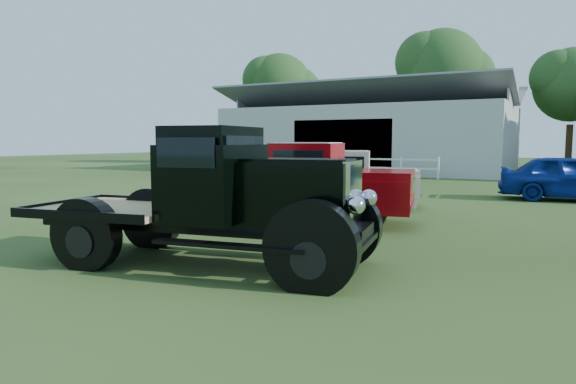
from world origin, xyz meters
The scene contains 10 objects.
ground centered at (0.00, 0.00, 0.00)m, with size 120.00×120.00×0.00m, color #223610.
shed_left centered at (-7.00, 26.00, 2.80)m, with size 18.80×10.20×5.60m, color #A3A39D, non-canonical shape.
fence_rail centered at (-8.00, 20.00, 0.60)m, with size 14.20×0.16×1.20m, color white, non-canonical shape.
tree_a centered at (-18.00, 33.00, 5.25)m, with size 6.30×6.30×10.50m, color #1D3A13, non-canonical shape.
tree_b centered at (-4.00, 34.00, 5.75)m, with size 6.90×6.90×11.50m, color #1D3A13, non-canonical shape.
tree_c centered at (5.00, 33.00, 4.50)m, with size 5.40×5.40×9.00m, color #1D3A13, non-canonical shape.
vintage_flatbed centered at (-0.19, -0.83, 1.14)m, with size 5.74×2.27×2.27m, color black, non-canonical shape.
red_pickup centered at (-0.82, 3.89, 1.01)m, with size 5.55×2.13×2.02m, color #8F060A, non-canonical shape.
white_pickup centered at (-1.12, 7.41, 0.85)m, with size 4.62×1.79×1.70m, color #BEB698, non-canonical shape.
misc_car_blue centered at (5.13, 12.40, 0.79)m, with size 1.87×4.65×1.58m, color navy.
Camera 1 is at (4.96, -7.54, 2.05)m, focal length 32.00 mm.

